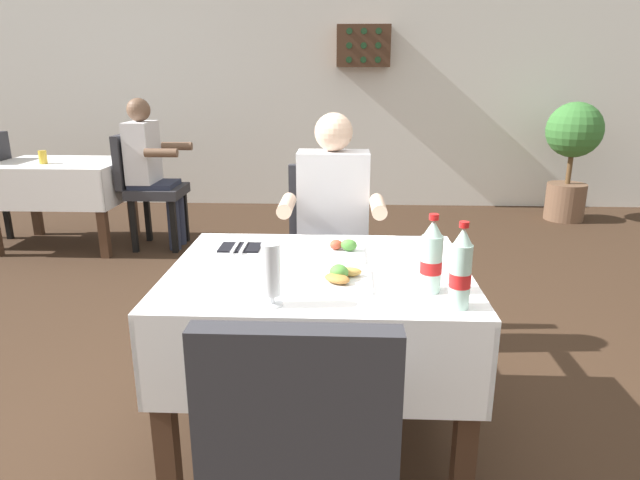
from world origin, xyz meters
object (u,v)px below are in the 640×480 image
at_px(seated_diner_far, 333,224).
at_px(napkin_cutlery_set, 240,247).
at_px(chair_far_diner_seat, 326,247).
at_px(plate_far_diner, 338,251).
at_px(beer_glass_left, 271,274).
at_px(cola_bottle_primary, 461,271).
at_px(plate_near_camera, 339,278).
at_px(potted_plant_corner, 572,149).
at_px(main_dining_table, 319,309).
at_px(cola_bottle_secondary, 431,258).
at_px(chair_near_camera_side, 303,457).
at_px(background_dining_table, 63,183).
at_px(background_chair_right, 146,184).
at_px(background_table_tumbler, 43,157).
at_px(wall_bottle_rack, 363,46).
at_px(background_patron, 150,165).

distance_m(seated_diner_far, napkin_cutlery_set, 0.63).
height_order(chair_far_diner_seat, plate_far_diner, chair_far_diner_seat).
bearing_deg(napkin_cutlery_set, plate_far_diner, -9.46).
bearing_deg(beer_glass_left, cola_bottle_primary, 0.68).
bearing_deg(cola_bottle_primary, plate_near_camera, 152.05).
relative_size(cola_bottle_primary, potted_plant_corner, 0.23).
xyz_separation_m(plate_far_diner, potted_plant_corner, (2.30, 3.51, -0.02)).
relative_size(main_dining_table, cola_bottle_secondary, 4.19).
distance_m(chair_near_camera_side, cola_bottle_primary, 0.73).
bearing_deg(background_dining_table, background_chair_right, 0.00).
bearing_deg(potted_plant_corner, plate_near_camera, -121.02).
bearing_deg(background_table_tumbler, wall_bottle_rack, 32.78).
bearing_deg(wall_bottle_rack, potted_plant_corner, -13.03).
height_order(seated_diner_far, background_dining_table, seated_diner_far).
xyz_separation_m(plate_near_camera, background_dining_table, (-2.39, 2.71, -0.20)).
bearing_deg(plate_far_diner, background_patron, 123.78).
xyz_separation_m(background_dining_table, background_patron, (0.77, 0.00, 0.16)).
xyz_separation_m(plate_near_camera, plate_far_diner, (-0.01, 0.31, -0.00)).
bearing_deg(potted_plant_corner, cola_bottle_secondary, -117.13).
relative_size(cola_bottle_primary, background_patron, 0.22).
distance_m(chair_far_diner_seat, background_patron, 2.31).
xyz_separation_m(background_patron, wall_bottle_rack, (1.81, 1.59, 1.02)).
xyz_separation_m(chair_far_diner_seat, napkin_cutlery_set, (-0.34, -0.61, 0.19)).
relative_size(main_dining_table, background_chair_right, 1.16).
distance_m(chair_far_diner_seat, background_chair_right, 2.34).
height_order(seated_diner_far, cola_bottle_secondary, seated_diner_far).
bearing_deg(potted_plant_corner, beer_glass_left, -121.91).
bearing_deg(potted_plant_corner, background_chair_right, -164.35).
bearing_deg(plate_far_diner, napkin_cutlery_set, 170.54).
height_order(cola_bottle_primary, background_table_tumbler, cola_bottle_primary).
bearing_deg(chair_near_camera_side, cola_bottle_secondary, 58.50).
height_order(background_dining_table, background_patron, background_patron).
distance_m(napkin_cutlery_set, background_chair_right, 2.65).
bearing_deg(chair_far_diner_seat, plate_far_diner, -84.00).
bearing_deg(beer_glass_left, background_chair_right, 116.44).
bearing_deg(plate_far_diner, potted_plant_corner, 56.72).
distance_m(main_dining_table, background_chair_right, 3.01).
height_order(chair_near_camera_side, potted_plant_corner, potted_plant_corner).
height_order(main_dining_table, background_patron, background_patron).
xyz_separation_m(seated_diner_far, potted_plant_corner, (2.34, 2.94, 0.02)).
bearing_deg(cola_bottle_secondary, plate_near_camera, 167.66).
bearing_deg(cola_bottle_secondary, background_chair_right, 125.29).
bearing_deg(chair_far_diner_seat, potted_plant_corner, 49.99).
bearing_deg(main_dining_table, background_patron, 120.91).
height_order(chair_near_camera_side, beer_glass_left, chair_near_camera_side).
bearing_deg(background_dining_table, plate_far_diner, -45.24).
height_order(seated_diner_far, cola_bottle_primary, seated_diner_far).
bearing_deg(cola_bottle_secondary, napkin_cutlery_set, 148.35).
height_order(plate_far_diner, cola_bottle_secondary, cola_bottle_secondary).
xyz_separation_m(plate_far_diner, cola_bottle_primary, (0.38, -0.51, 0.11)).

